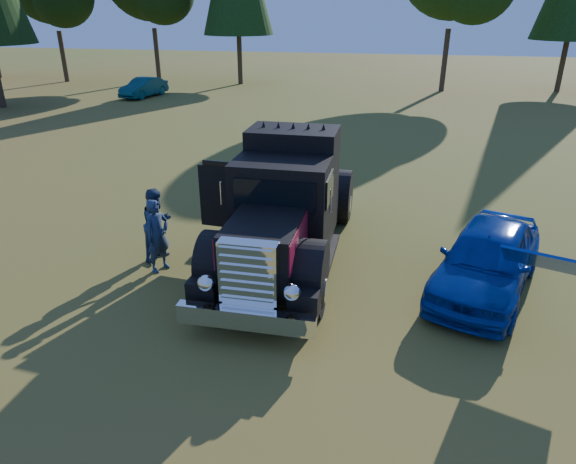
{
  "coord_description": "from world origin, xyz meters",
  "views": [
    {
      "loc": [
        1.05,
        -8.85,
        5.58
      ],
      "look_at": [
        -1.02,
        0.94,
        1.15
      ],
      "focal_mm": 32.0,
      "sensor_mm": 36.0,
      "label": 1
    }
  ],
  "objects_px": {
    "diamond_t_truck": "(285,212)",
    "hotrod_coupe": "(488,259)",
    "spectator_far": "(158,224)",
    "distant_teal_car": "(144,87)",
    "spectator_near": "(158,236)"
  },
  "relations": [
    {
      "from": "diamond_t_truck",
      "to": "hotrod_coupe",
      "type": "height_order",
      "value": "diamond_t_truck"
    },
    {
      "from": "spectator_near",
      "to": "spectator_far",
      "type": "xyz_separation_m",
      "value": [
        -0.24,
        0.54,
        0.03
      ]
    },
    {
      "from": "spectator_near",
      "to": "spectator_far",
      "type": "bearing_deg",
      "value": 49.07
    },
    {
      "from": "diamond_t_truck",
      "to": "spectator_far",
      "type": "height_order",
      "value": "diamond_t_truck"
    },
    {
      "from": "distant_teal_car",
      "to": "hotrod_coupe",
      "type": "bearing_deg",
      "value": -38.59
    },
    {
      "from": "diamond_t_truck",
      "to": "spectator_far",
      "type": "distance_m",
      "value": 3.02
    },
    {
      "from": "diamond_t_truck",
      "to": "spectator_near",
      "type": "relative_size",
      "value": 4.21
    },
    {
      "from": "diamond_t_truck",
      "to": "hotrod_coupe",
      "type": "relative_size",
      "value": 1.54
    },
    {
      "from": "hotrod_coupe",
      "to": "spectator_far",
      "type": "distance_m",
      "value": 7.38
    },
    {
      "from": "diamond_t_truck",
      "to": "distant_teal_car",
      "type": "distance_m",
      "value": 25.78
    },
    {
      "from": "spectator_near",
      "to": "distant_teal_car",
      "type": "distance_m",
      "value": 25.23
    },
    {
      "from": "diamond_t_truck",
      "to": "spectator_far",
      "type": "bearing_deg",
      "value": -171.97
    },
    {
      "from": "hotrod_coupe",
      "to": "spectator_near",
      "type": "distance_m",
      "value": 7.16
    },
    {
      "from": "diamond_t_truck",
      "to": "distant_teal_car",
      "type": "bearing_deg",
      "value": 123.46
    },
    {
      "from": "diamond_t_truck",
      "to": "spectator_near",
      "type": "bearing_deg",
      "value": -160.68
    }
  ]
}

